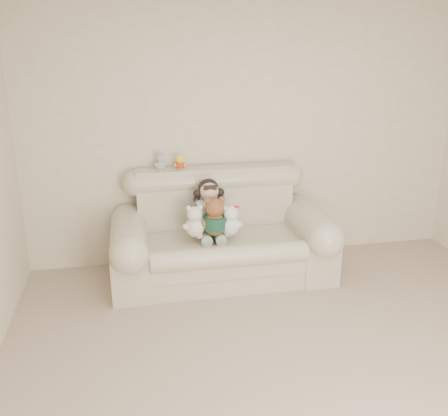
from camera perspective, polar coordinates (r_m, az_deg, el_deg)
floor at (r=3.44m, az=13.09°, el=-21.88°), size 5.00×5.00×0.00m
wall_back at (r=5.08m, az=2.79°, el=8.30°), size 4.50×0.00×4.50m
sofa at (r=4.74m, az=-0.23°, el=-2.31°), size 2.10×0.95×1.03m
seated_child at (r=4.73m, az=-1.71°, el=0.07°), size 0.38×0.45×0.57m
brown_teddy at (r=4.54m, az=-1.09°, el=-0.55°), size 0.32×0.27×0.44m
white_cat at (r=4.56m, az=0.75°, el=-1.06°), size 0.23×0.19×0.34m
cream_teddy at (r=4.53m, az=-3.41°, el=-1.17°), size 0.28×0.25×0.35m
yellow_mini_bear at (r=4.87m, az=-5.10°, el=5.38°), size 0.12×0.10×0.18m
grey_mini_plush at (r=4.87m, az=-7.30°, el=5.48°), size 0.15×0.13×0.21m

